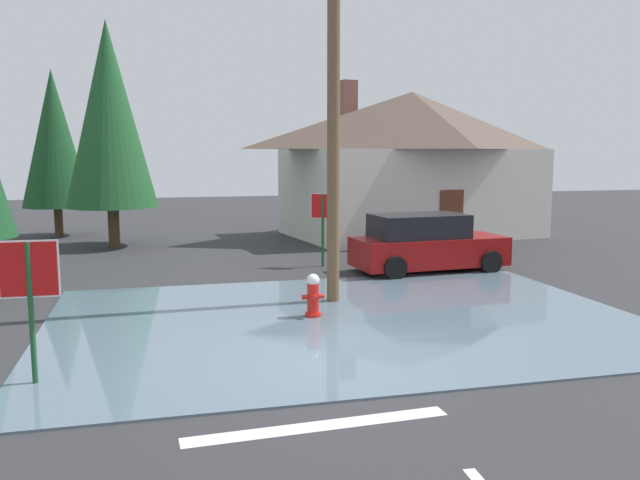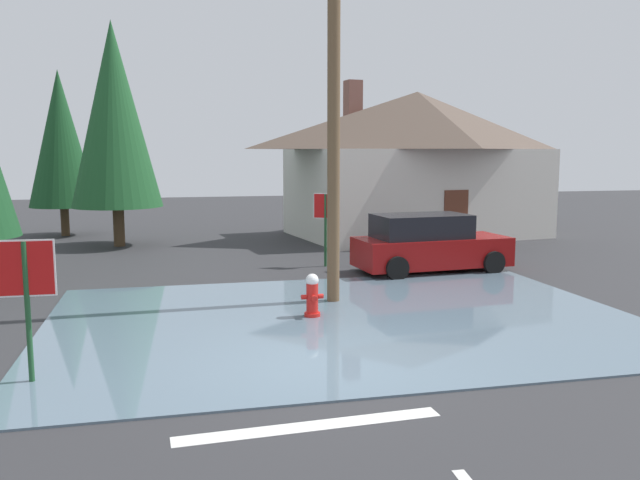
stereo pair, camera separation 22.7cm
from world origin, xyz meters
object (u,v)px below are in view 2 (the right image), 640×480
object	(u,v)px
stop_sign_near	(26,282)
utility_pole	(334,72)
stop_sign_far	(326,214)
house	(416,162)
fire_hydrant	(312,296)
pine_tree_mid_left	(114,115)
pine_tree_far_center	(61,139)
parked_car	(429,244)

from	to	relation	value
stop_sign_near	utility_pole	xyz separation A→B (m)	(5.60, 4.07, 3.58)
stop_sign_far	house	xyz separation A→B (m)	(5.27, 6.29, 1.44)
fire_hydrant	pine_tree_mid_left	size ratio (longest dim) A/B	0.12
fire_hydrant	pine_tree_far_center	world-z (taller)	pine_tree_far_center
stop_sign_far	house	size ratio (longest dim) A/B	0.20
utility_pole	parked_car	world-z (taller)	utility_pole
stop_sign_far	pine_tree_mid_left	bearing A→B (deg)	137.31
parked_car	pine_tree_mid_left	size ratio (longest dim) A/B	0.56
stop_sign_near	parked_car	distance (m)	11.64
fire_hydrant	house	size ratio (longest dim) A/B	0.08
stop_sign_far	parked_car	world-z (taller)	stop_sign_far
fire_hydrant	pine_tree_far_center	distance (m)	17.02
stop_sign_near	house	world-z (taller)	house
parked_car	fire_hydrant	bearing A→B (deg)	-134.99
house	stop_sign_far	bearing A→B (deg)	-129.97
stop_sign_near	house	distance (m)	19.07
house	pine_tree_mid_left	distance (m)	11.67
pine_tree_mid_left	pine_tree_far_center	size ratio (longest dim) A/B	1.20
fire_hydrant	utility_pole	distance (m)	4.88
house	fire_hydrant	bearing A→B (deg)	-119.86
stop_sign_near	parked_car	world-z (taller)	stop_sign_near
fire_hydrant	pine_tree_mid_left	distance (m)	13.17
fire_hydrant	house	world-z (taller)	house
stop_sign_far	pine_tree_mid_left	xyz separation A→B (m)	(-6.27, 5.78, 3.11)
stop_sign_near	fire_hydrant	world-z (taller)	stop_sign_near
stop_sign_far	parked_car	distance (m)	3.14
stop_sign_near	fire_hydrant	distance (m)	5.69
house	parked_car	bearing A→B (deg)	-108.64
fire_hydrant	pine_tree_mid_left	world-z (taller)	pine_tree_mid_left
pine_tree_far_center	fire_hydrant	bearing A→B (deg)	-65.43
stop_sign_near	pine_tree_mid_left	xyz separation A→B (m)	(0.25, 14.40, 3.14)
pine_tree_far_center	house	bearing A→B (deg)	-12.36
stop_sign_near	stop_sign_far	world-z (taller)	stop_sign_far
stop_sign_near	parked_car	bearing A→B (deg)	37.85
stop_sign_far	pine_tree_mid_left	size ratio (longest dim) A/B	0.27
fire_hydrant	stop_sign_far	xyz separation A→B (m)	(1.68, 5.83, 1.10)
pine_tree_mid_left	pine_tree_far_center	distance (m)	4.33
fire_hydrant	pine_tree_far_center	xyz separation A→B (m)	(-6.93, 15.16, 3.43)
house	pine_tree_mid_left	bearing A→B (deg)	-177.48
house	pine_tree_mid_left	xyz separation A→B (m)	(-11.54, -0.51, 1.68)
utility_pole	pine_tree_far_center	xyz separation A→B (m)	(-7.70, 13.89, -1.21)
parked_car	pine_tree_far_center	size ratio (longest dim) A/B	0.67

